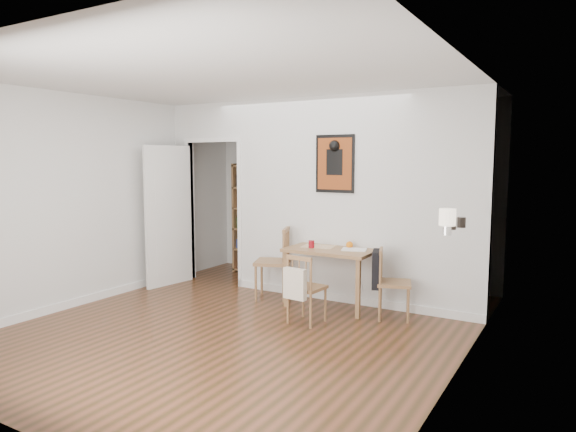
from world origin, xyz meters
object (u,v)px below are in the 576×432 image
Objects in this scene: orange_fruit at (349,245)px; notebook at (354,249)px; chair_left at (272,263)px; fireplace at (458,290)px; red_glass at (311,244)px; ceramic_jar_b at (461,222)px; bookshelf at (256,219)px; dining_table at (331,255)px; chair_right at (393,283)px; ceramic_jar_a at (451,223)px; mantel_lamp at (447,219)px; chair_front at (306,288)px.

orange_fruit is 0.30× the size of notebook.
fireplace is at bearing -17.80° from chair_left.
ceramic_jar_b is at bearing -14.91° from red_glass.
fireplace is at bearing -29.09° from bookshelf.
chair_right is (0.81, -0.09, -0.22)m from dining_table.
chair_right reaches higher than dining_table.
bookshelf is at bearing 153.93° from orange_fruit.
red_glass is at bearing 165.09° from ceramic_jar_b.
orange_fruit is at bearing 33.17° from dining_table.
ceramic_jar_b is (0.05, 0.18, -0.01)m from ceramic_jar_a.
chair_left is at bearing -176.90° from dining_table.
fireplace is at bearing -32.33° from notebook.
notebook is at bearing 138.90° from mantel_lamp.
mantel_lamp is at bearing -90.26° from ceramic_jar_b.
ceramic_jar_a reaches higher than chair_front.
notebook is (-0.53, 0.12, 0.31)m from chair_right.
chair_right is 9.42× the size of orange_fruit.
ceramic_jar_a is at bearing -1.72° from chair_front.
ceramic_jar_a is at bearing -32.27° from orange_fruit.
chair_front is 1.80m from ceramic_jar_b.
dining_table is at bearing 153.22° from fireplace.
red_glass is (-0.23, -0.09, 0.13)m from dining_table.
chair_front is 2.69× the size of notebook.
mantel_lamp is at bearing -34.95° from dining_table.
notebook is (2.15, -1.09, -0.13)m from bookshelf.
mantel_lamp is (1.36, -1.18, 0.57)m from notebook.
chair_right is 0.63m from notebook.
bookshelf is (-1.91, 1.84, 0.46)m from chair_front.
ceramic_jar_b is (1.36, -0.62, 0.48)m from notebook.
red_glass is 0.85× the size of ceramic_jar_a.
dining_table is 4.70× the size of mantel_lamp.
fireplace is (1.65, -0.13, 0.22)m from chair_front.
mantel_lamp is 0.40m from ceramic_jar_a.
chair_left is 3.24× the size of notebook.
ceramic_jar_a is 0.18m from ceramic_jar_b.
ceramic_jar_a is 1.11× the size of ceramic_jar_b.
chair_left is 10.93× the size of orange_fruit.
orange_fruit is (-1.50, 0.97, 0.15)m from fireplace.
fireplace is at bearing -4.62° from chair_front.
mantel_lamp is 2.04× the size of ceramic_jar_a.
notebook is (1.11, 0.08, 0.26)m from chair_left.
fireplace is at bearing -21.68° from red_glass.
ceramic_jar_b is (2.47, -0.54, 0.74)m from chair_left.
red_glass is at bearing -152.91° from orange_fruit.
ceramic_jar_a is (1.82, -0.67, 0.44)m from red_glass.
chair_right is at bearing 128.00° from mantel_lamp.
dining_table is 12.42× the size of orange_fruit.
ceramic_jar_b is (0.00, 0.56, -0.09)m from mantel_lamp.
ceramic_jar_a is at bearing -20.36° from red_glass.
mantel_lamp is 2.28× the size of ceramic_jar_b.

